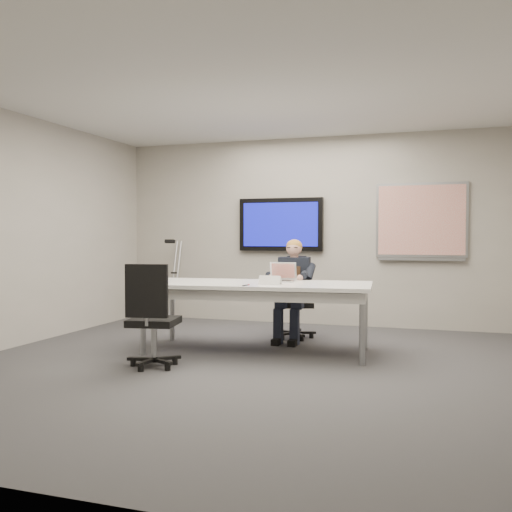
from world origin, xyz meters
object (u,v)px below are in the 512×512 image
(conference_table, at_px, (257,291))
(office_chair_near, at_px, (153,335))
(laptop, at_px, (281,277))
(office_chair_far, at_px, (295,313))
(seated_person, at_px, (291,300))

(conference_table, distance_m, office_chair_near, 1.37)
(conference_table, relative_size, laptop, 8.14)
(office_chair_far, xyz_separation_m, seated_person, (0.01, -0.24, 0.20))
(office_chair_far, bearing_deg, seated_person, -105.50)
(seated_person, height_order, laptop, seated_person)
(office_chair_far, relative_size, seated_person, 0.80)
(conference_table, distance_m, seated_person, 0.83)
(office_chair_near, bearing_deg, laptop, -135.84)
(office_chair_near, xyz_separation_m, laptop, (0.96, 1.35, 0.52))
(conference_table, relative_size, office_chair_near, 2.53)
(conference_table, distance_m, office_chair_far, 1.10)
(conference_table, relative_size, seated_person, 2.08)
(seated_person, xyz_separation_m, laptop, (0.02, -0.52, 0.33))
(conference_table, height_order, seated_person, seated_person)
(conference_table, relative_size, office_chair_far, 2.61)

